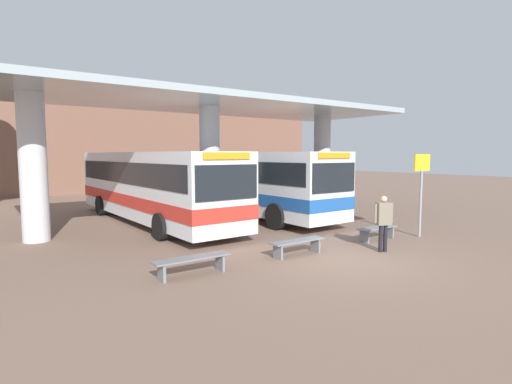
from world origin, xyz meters
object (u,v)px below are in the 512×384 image
Objects in this scene: transit_bus_center_bay at (254,181)px; waiting_bench_mid_platform at (377,230)px; waiting_bench_near_pillar at (192,262)px; waiting_bench_far_platform at (297,244)px; transit_bus_left_bay at (151,183)px; info_sign_platform at (421,178)px; pedestrian_waiting at (384,218)px.

waiting_bench_mid_platform is at bearing 93.50° from transit_bus_center_bay.
transit_bus_center_bay is 6.85m from waiting_bench_mid_platform.
transit_bus_center_bay is at bearing 45.60° from waiting_bench_near_pillar.
waiting_bench_far_platform is (-3.67, -0.00, 0.01)m from waiting_bench_mid_platform.
transit_bus_left_bay is 1.22× the size of transit_bus_center_bay.
waiting_bench_far_platform is at bearing 0.00° from waiting_bench_near_pillar.
info_sign_platform is at bearing 126.57° from transit_bus_left_bay.
info_sign_platform is at bearing 106.48° from transit_bus_center_bay.
transit_bus_center_bay reaches higher than waiting_bench_mid_platform.
transit_bus_center_bay reaches higher than waiting_bench_far_platform.
pedestrian_waiting reaches higher than waiting_bench_near_pillar.
pedestrian_waiting is at bearing -25.74° from waiting_bench_far_platform.
transit_bus_left_bay reaches higher than waiting_bench_far_platform.
waiting_bench_mid_platform is 0.91× the size of waiting_bench_far_platform.
waiting_bench_near_pillar is 9.02m from info_sign_platform.
transit_bus_left_bay is 4.16× the size of info_sign_platform.
waiting_bench_far_platform is at bearing 97.98° from transit_bus_left_bay.
info_sign_platform is (1.74, -0.51, 1.79)m from waiting_bench_mid_platform.
transit_bus_left_bay is at bearing 121.81° from waiting_bench_mid_platform.
waiting_bench_mid_platform is at bearing 65.13° from pedestrian_waiting.
info_sign_platform is at bearing 34.14° from pedestrian_waiting.
pedestrian_waiting is (-1.24, -1.17, 0.71)m from waiting_bench_mid_platform.
pedestrian_waiting is at bearing -136.50° from waiting_bench_mid_platform.
waiting_bench_mid_platform is (5.04, -8.12, -1.37)m from transit_bus_left_bay.
transit_bus_center_bay reaches higher than transit_bus_left_bay.
transit_bus_left_bay is 10.99m from info_sign_platform.
waiting_bench_near_pillar is 6.01m from pedestrian_waiting.
waiting_bench_near_pillar is at bearing 176.68° from info_sign_platform.
pedestrian_waiting is (-2.98, -0.66, -1.08)m from info_sign_platform.
transit_bus_center_bay reaches higher than pedestrian_waiting.
transit_bus_center_bay is at bearing 106.55° from pedestrian_waiting.
transit_bus_center_bay is 3.40× the size of info_sign_platform.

